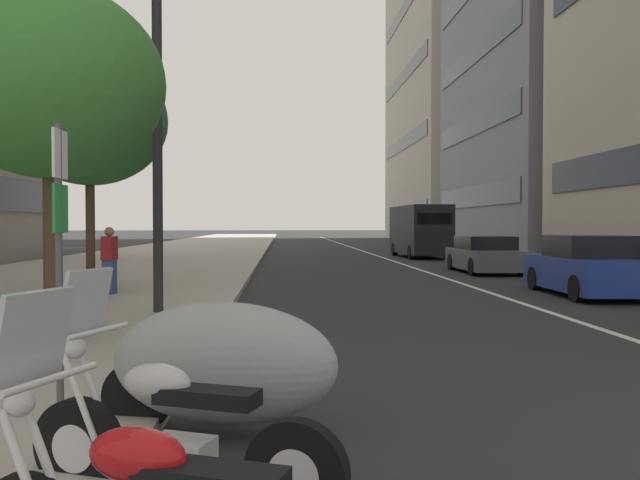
% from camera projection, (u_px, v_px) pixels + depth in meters
% --- Properties ---
extents(sidewalk_right_plaza, '(160.00, 10.20, 0.15)m').
position_uv_depth(sidewalk_right_plaza, '(159.00, 258.00, 32.65)').
color(sidewalk_right_plaza, '#A39E93').
rests_on(sidewalk_right_plaza, ground).
extents(lane_centre_stripe, '(110.00, 0.16, 0.01)m').
position_uv_depth(lane_centre_stripe, '(374.00, 255.00, 38.30)').
color(lane_centre_stripe, silver).
rests_on(lane_centre_stripe, ground).
extents(motorcycle_under_tarp, '(0.94, 2.04, 1.47)m').
position_uv_depth(motorcycle_under_tarp, '(175.00, 438.00, 4.06)').
color(motorcycle_under_tarp, black).
rests_on(motorcycle_under_tarp, ground).
extents(motorcycle_by_sign_pole, '(1.21, 2.07, 1.12)m').
position_uv_depth(motorcycle_by_sign_pole, '(221.00, 364.00, 5.41)').
color(motorcycle_by_sign_pole, gray).
rests_on(motorcycle_by_sign_pole, ground).
extents(car_approaching_light, '(4.27, 2.01, 1.49)m').
position_uv_depth(car_approaching_light, '(588.00, 268.00, 16.25)').
color(car_approaching_light, navy).
rests_on(car_approaching_light, ground).
extents(car_lead_in_lane, '(4.45, 1.94, 1.34)m').
position_uv_depth(car_lead_in_lane, '(485.00, 255.00, 23.98)').
color(car_lead_in_lane, '#4C515B').
rests_on(car_lead_in_lane, ground).
extents(delivery_van_ahead, '(6.23, 2.27, 2.75)m').
position_uv_depth(delivery_van_ahead, '(420.00, 230.00, 35.14)').
color(delivery_van_ahead, black).
rests_on(delivery_van_ahead, ground).
extents(parking_sign_by_curb, '(0.32, 0.06, 2.44)m').
position_uv_depth(parking_sign_by_curb, '(60.00, 234.00, 5.43)').
color(parking_sign_by_curb, '#47494C').
rests_on(parking_sign_by_curb, sidewalk_right_plaza).
extents(street_lamp_with_banners, '(1.26, 2.24, 9.36)m').
position_uv_depth(street_lamp_with_banners, '(172.00, 16.00, 11.96)').
color(street_lamp_with_banners, '#232326').
rests_on(street_lamp_with_banners, sidewalk_right_plaza).
extents(street_tree_mid_sidewalk, '(3.00, 3.00, 4.77)m').
position_uv_depth(street_tree_mid_sidewalk, '(50.00, 83.00, 8.70)').
color(street_tree_mid_sidewalk, '#473323').
rests_on(street_tree_mid_sidewalk, sidewalk_right_plaza).
extents(street_tree_far_plaza, '(3.74, 3.74, 5.75)m').
position_uv_depth(street_tree_far_plaza, '(89.00, 120.00, 15.98)').
color(street_tree_far_plaza, '#473323').
rests_on(street_tree_far_plaza, sidewalk_right_plaza).
extents(pedestrian_on_plaza, '(0.43, 0.31, 1.55)m').
position_uv_depth(pedestrian_on_plaza, '(109.00, 261.00, 15.16)').
color(pedestrian_on_plaza, '#33478C').
rests_on(pedestrian_on_plaza, sidewalk_right_plaza).
extents(office_tower_mid_left, '(26.97, 16.84, 43.54)m').
position_uv_depth(office_tower_mid_left, '(478.00, 47.00, 74.13)').
color(office_tower_mid_left, '#B7B2A3').
rests_on(office_tower_mid_left, ground).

